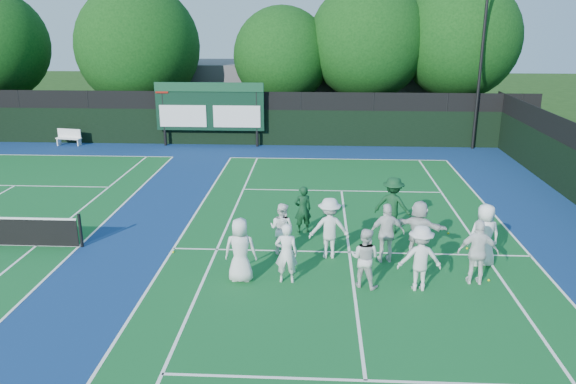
{
  "coord_description": "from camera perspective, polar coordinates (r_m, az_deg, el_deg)",
  "views": [
    {
      "loc": [
        -1.03,
        -15.01,
        6.94
      ],
      "look_at": [
        -2.0,
        3.0,
        1.3
      ],
      "focal_mm": 35.0,
      "sensor_mm": 36.0,
      "label": 1
    }
  ],
  "objects": [
    {
      "name": "ground",
      "position": [
        16.57,
        6.42,
        -7.51
      ],
      "size": [
        120.0,
        120.0,
        0.0
      ],
      "primitive_type": "plane",
      "color": "#193A0F",
      "rests_on": "ground"
    },
    {
      "name": "court_apron",
      "position": [
        18.14,
        -13.13,
        -5.6
      ],
      "size": [
        34.0,
        32.0,
        0.01
      ],
      "primitive_type": "cube",
      "color": "navy",
      "rests_on": "ground"
    },
    {
      "name": "near_court",
      "position": [
        17.47,
        6.24,
        -6.11
      ],
      "size": [
        11.05,
        23.85,
        0.01
      ],
      "color": "#125A26",
      "rests_on": "ground"
    },
    {
      "name": "back_fence",
      "position": [
        31.9,
        -5.98,
        7.19
      ],
      "size": [
        34.0,
        0.08,
        3.0
      ],
      "color": "black",
      "rests_on": "ground"
    },
    {
      "name": "scoreboard",
      "position": [
        31.53,
        -7.98,
        8.53
      ],
      "size": [
        6.0,
        0.21,
        3.55
      ],
      "color": "black",
      "rests_on": "ground"
    },
    {
      "name": "clubhouse",
      "position": [
        39.33,
        1.67,
        10.14
      ],
      "size": [
        18.0,
        6.0,
        4.0
      ],
      "primitive_type": "cube",
      "color": "#5A5A5F",
      "rests_on": "ground"
    },
    {
      "name": "light_pole_right",
      "position": [
        31.88,
        19.31,
        15.29
      ],
      "size": [
        1.2,
        0.3,
        10.12
      ],
      "color": "black",
      "rests_on": "ground"
    },
    {
      "name": "bench",
      "position": [
        34.06,
        -21.35,
        5.27
      ],
      "size": [
        1.51,
        0.66,
        0.92
      ],
      "color": "white",
      "rests_on": "ground"
    },
    {
      "name": "tree_b",
      "position": [
        36.29,
        -14.7,
        13.82
      ],
      "size": [
        7.46,
        7.46,
        8.97
      ],
      "color": "#32190D",
      "rests_on": "ground"
    },
    {
      "name": "tree_c",
      "position": [
        34.73,
        -0.36,
        13.44
      ],
      "size": [
        5.84,
        5.84,
        7.64
      ],
      "color": "#32190D",
      "rests_on": "ground"
    },
    {
      "name": "tree_d",
      "position": [
        34.75,
        8.37,
        14.63
      ],
      "size": [
        6.97,
        6.97,
        9.06
      ],
      "color": "#32190D",
      "rests_on": "ground"
    },
    {
      "name": "tree_e",
      "position": [
        35.62,
        17.25,
        14.34
      ],
      "size": [
        7.01,
        7.01,
        9.22
      ],
      "color": "#32190D",
      "rests_on": "ground"
    },
    {
      "name": "tennis_ball_0",
      "position": [
        15.65,
        -5.57,
        -8.91
      ],
      "size": [
        0.07,
        0.07,
        0.07
      ],
      "primitive_type": "sphere",
      "color": "yellow",
      "rests_on": "ground"
    },
    {
      "name": "tennis_ball_1",
      "position": [
        19.52,
        15.98,
        -4.05
      ],
      "size": [
        0.07,
        0.07,
        0.07
      ],
      "primitive_type": "sphere",
      "color": "yellow",
      "rests_on": "ground"
    },
    {
      "name": "tennis_ball_2",
      "position": [
        16.53,
        19.72,
        -8.43
      ],
      "size": [
        0.07,
        0.07,
        0.07
      ],
      "primitive_type": "sphere",
      "color": "yellow",
      "rests_on": "ground"
    },
    {
      "name": "tennis_ball_3",
      "position": [
        17.69,
        -11.6,
        -5.99
      ],
      "size": [
        0.07,
        0.07,
        0.07
      ],
      "primitive_type": "sphere",
      "color": "yellow",
      "rests_on": "ground"
    },
    {
      "name": "tennis_ball_5",
      "position": [
        18.46,
        17.73,
        -5.47
      ],
      "size": [
        0.07,
        0.07,
        0.07
      ],
      "primitive_type": "sphere",
      "color": "yellow",
      "rests_on": "ground"
    },
    {
      "name": "player_front_0",
      "position": [
        15.31,
        -4.86,
        -5.91
      ],
      "size": [
        0.89,
        0.58,
        1.81
      ],
      "primitive_type": "imported",
      "rotation": [
        0.0,
        0.0,
        3.13
      ],
      "color": "silver",
      "rests_on": "ground"
    },
    {
      "name": "player_front_1",
      "position": [
        15.21,
        -0.17,
        -6.24
      ],
      "size": [
        0.62,
        0.41,
        1.7
      ],
      "primitive_type": "imported",
      "rotation": [
        0.0,
        0.0,
        3.14
      ],
      "color": "white",
      "rests_on": "ground"
    },
    {
      "name": "player_front_2",
      "position": [
        15.13,
        7.8,
        -6.64
      ],
      "size": [
        0.98,
        0.88,
        1.65
      ],
      "primitive_type": "imported",
      "rotation": [
        0.0,
        0.0,
        2.75
      ],
      "color": "silver",
      "rests_on": "ground"
    },
    {
      "name": "player_front_3",
      "position": [
        15.19,
        13.26,
        -6.56
      ],
      "size": [
        1.19,
        0.72,
        1.8
      ],
      "primitive_type": "imported",
      "rotation": [
        0.0,
        0.0,
        3.18
      ],
      "color": "silver",
      "rests_on": "ground"
    },
    {
      "name": "player_front_4",
      "position": [
        15.94,
        18.74,
        -5.83
      ],
      "size": [
        1.1,
        0.52,
        1.83
      ],
      "primitive_type": "imported",
      "rotation": [
        0.0,
        0.0,
        3.07
      ],
      "color": "white",
      "rests_on": "ground"
    },
    {
      "name": "player_back_0",
      "position": [
        17.01,
        -0.63,
        -3.75
      ],
      "size": [
        0.97,
        0.88,
        1.62
      ],
      "primitive_type": "imported",
      "rotation": [
        0.0,
        0.0,
        2.73
      ],
      "color": "white",
      "rests_on": "ground"
    },
    {
      "name": "player_back_1",
      "position": [
        16.75,
        4.22,
        -3.68
      ],
      "size": [
        1.26,
        0.79,
        1.87
      ],
      "primitive_type": "imported",
      "rotation": [
        0.0,
        0.0,
        3.22
      ],
      "color": "silver",
      "rests_on": "ground"
    },
    {
      "name": "player_back_2",
      "position": [
        16.68,
        10.0,
        -4.14
      ],
      "size": [
        1.1,
        0.58,
        1.8
      ],
      "primitive_type": "imported",
      "rotation": [
        0.0,
        0.0,
        3.28
      ],
      "color": "silver",
      "rests_on": "ground"
    },
    {
      "name": "player_back_3",
      "position": [
        17.25,
        13.13,
        -3.67
      ],
      "size": [
        1.71,
        1.09,
        1.76
      ],
      "primitive_type": "imported",
      "rotation": [
        0.0,
        0.0,
        2.76
      ],
      "color": "silver",
      "rests_on": "ground"
    },
    {
      "name": "player_back_4",
      "position": [
        17.15,
        19.3,
        -4.16
      ],
      "size": [
        0.99,
        0.71,
        1.87
      ],
      "primitive_type": "imported",
      "rotation": [
        0.0,
        0.0,
        3.28
      ],
      "color": "white",
      "rests_on": "ground"
    },
    {
      "name": "coach_left",
      "position": [
        18.7,
        1.51,
        -1.79
      ],
      "size": [
        0.68,
        0.55,
        1.62
      ],
      "primitive_type": "imported",
      "rotation": [
        0.0,
        0.0,
        3.45
      ],
      "color": "#0E351C",
      "rests_on": "ground"
    },
    {
      "name": "coach_right",
      "position": [
        18.9,
        10.59,
        -1.36
      ],
      "size": [
        1.43,
        1.15,
        1.94
      ],
      "primitive_type": "imported",
      "rotation": [
        0.0,
        0.0,
        2.74
      ],
      "color": "#103C1E",
      "rests_on": "ground"
    }
  ]
}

